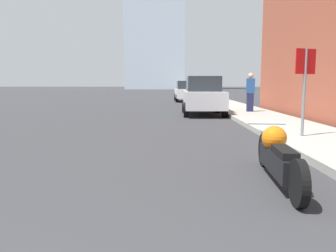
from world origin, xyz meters
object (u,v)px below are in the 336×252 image
object	(u,v)px
motorcycle	(277,156)
pedestrian	(250,92)
parked_car_white	(186,91)
stop_sign	(305,77)
parked_car_silver	(203,96)

from	to	relation	value
motorcycle	pedestrian	xyz separation A→B (m)	(2.12, 10.64, 0.69)
parked_car_white	stop_sign	size ratio (longest dim) A/B	2.11
motorcycle	parked_car_silver	distance (m)	10.59
stop_sign	parked_car_white	bearing A→B (deg)	95.94
stop_sign	pedestrian	size ratio (longest dim) A/B	1.18
parked_car_white	stop_sign	bearing A→B (deg)	-85.91
parked_car_white	stop_sign	xyz separation A→B (m)	(2.01, -19.31, 0.75)
parked_car_white	motorcycle	bearing A→B (deg)	-91.00
parked_car_white	pedestrian	xyz separation A→B (m)	(2.45, -11.99, 0.24)
parked_car_silver	parked_car_white	distance (m)	12.07
parked_car_white	pedestrian	size ratio (longest dim) A/B	2.49
motorcycle	pedestrian	world-z (taller)	pedestrian
motorcycle	stop_sign	xyz separation A→B (m)	(1.68, 3.33, 1.21)
parked_car_silver	pedestrian	bearing A→B (deg)	2.06
pedestrian	parked_car_white	bearing A→B (deg)	101.55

